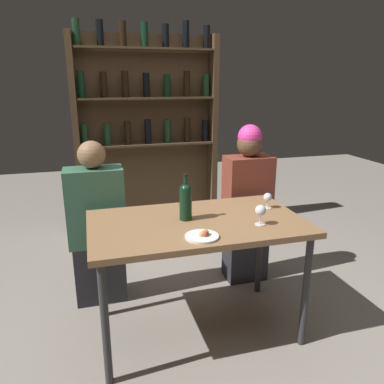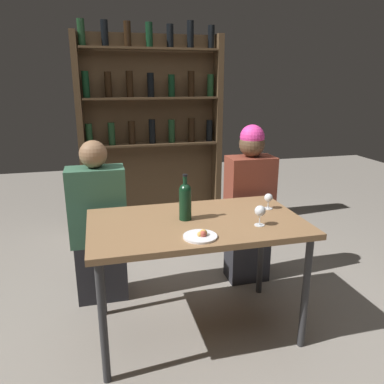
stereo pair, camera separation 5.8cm
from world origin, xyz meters
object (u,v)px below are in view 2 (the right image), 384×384
object	(u,v)px
wine_bottle	(185,200)
food_plate_0	(201,236)
seated_person_right	(249,207)
wine_glass_0	(268,199)
wine_glass_1	(260,212)
seated_person_left	(99,228)

from	to	relation	value
wine_bottle	food_plate_0	xyz separation A→B (m)	(0.02, -0.29, -0.12)
seated_person_right	food_plate_0	bearing A→B (deg)	-127.66
wine_glass_0	wine_glass_1	distance (m)	0.32
wine_glass_0	wine_glass_1	world-z (taller)	wine_glass_1
wine_glass_1	seated_person_left	size ratio (longest dim) A/B	0.10
wine_bottle	seated_person_left	distance (m)	0.81
wine_bottle	wine_glass_0	xyz separation A→B (m)	(0.58, 0.06, -0.06)
wine_glass_0	seated_person_left	distance (m)	1.22
seated_person_left	wine_glass_1	bearing A→B (deg)	-37.70
wine_glass_0	food_plate_0	world-z (taller)	wine_glass_0
wine_glass_1	seated_person_right	size ratio (longest dim) A/B	0.10
food_plate_0	seated_person_right	xyz separation A→B (m)	(0.62, 0.80, -0.16)
seated_person_left	wine_glass_0	bearing A→B (deg)	-22.34
food_plate_0	seated_person_left	bearing A→B (deg)	124.05
food_plate_0	wine_bottle	bearing A→B (deg)	93.57
wine_glass_0	wine_glass_1	size ratio (longest dim) A/B	0.86
wine_glass_1	food_plate_0	distance (m)	0.40
wine_bottle	wine_glass_0	size ratio (longest dim) A/B	2.72
wine_bottle	seated_person_left	world-z (taller)	seated_person_left
wine_bottle	seated_person_right	bearing A→B (deg)	38.78
wine_glass_0	food_plate_0	bearing A→B (deg)	-147.98
wine_bottle	wine_glass_1	bearing A→B (deg)	-26.81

